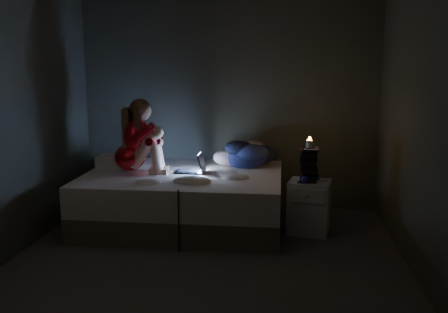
% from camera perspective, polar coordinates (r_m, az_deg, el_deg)
% --- Properties ---
extents(floor, '(3.60, 3.80, 0.02)m').
position_cam_1_polar(floor, '(4.60, -2.11, -12.31)').
color(floor, '#4B4441').
rests_on(floor, ground).
extents(wall_back, '(3.60, 0.02, 2.60)m').
position_cam_1_polar(wall_back, '(6.15, 0.52, 6.18)').
color(wall_back, '#43443F').
rests_on(wall_back, ground).
extents(wall_front, '(3.60, 0.02, 2.60)m').
position_cam_1_polar(wall_front, '(2.42, -9.23, -1.20)').
color(wall_front, '#43443F').
rests_on(wall_front, ground).
extents(wall_left, '(0.02, 3.80, 2.60)m').
position_cam_1_polar(wall_left, '(4.88, -23.79, 4.06)').
color(wall_left, '#43443F').
rests_on(wall_left, ground).
extents(wall_right, '(0.02, 3.80, 2.60)m').
position_cam_1_polar(wall_right, '(4.37, 21.99, 3.49)').
color(wall_right, '#43443F').
rests_on(wall_right, ground).
extents(bed, '(2.14, 1.60, 0.59)m').
position_cam_1_polar(bed, '(5.59, -4.58, -4.80)').
color(bed, beige).
rests_on(bed, ground).
extents(pillow, '(0.46, 0.32, 0.13)m').
position_cam_1_polar(pillow, '(5.93, -11.88, -0.54)').
color(pillow, white).
rests_on(pillow, bed).
extents(woman, '(0.54, 0.39, 0.82)m').
position_cam_1_polar(woman, '(5.53, -10.75, 2.31)').
color(woman, maroon).
rests_on(woman, bed).
extents(laptop, '(0.33, 0.23, 0.23)m').
position_cam_1_polar(laptop, '(5.51, -3.96, -0.68)').
color(laptop, black).
rests_on(laptop, bed).
extents(clothes_pile, '(0.66, 0.59, 0.32)m').
position_cam_1_polar(clothes_pile, '(5.81, 2.42, 0.43)').
color(clothes_pile, navy).
rests_on(clothes_pile, bed).
extents(nightstand, '(0.48, 0.45, 0.56)m').
position_cam_1_polar(nightstand, '(5.39, 9.67, -5.68)').
color(nightstand, silver).
rests_on(nightstand, ground).
extents(book_stack, '(0.19, 0.25, 0.37)m').
position_cam_1_polar(book_stack, '(5.29, 9.64, -0.83)').
color(book_stack, black).
rests_on(book_stack, nightstand).
extents(candle, '(0.07, 0.07, 0.08)m').
position_cam_1_polar(candle, '(5.25, 9.72, 1.55)').
color(candle, beige).
rests_on(candle, book_stack).
extents(phone, '(0.11, 0.15, 0.01)m').
position_cam_1_polar(phone, '(5.25, 9.13, -2.87)').
color(phone, black).
rests_on(phone, nightstand).
extents(blue_orb, '(0.08, 0.08, 0.08)m').
position_cam_1_polar(blue_orb, '(5.19, 9.45, -2.67)').
color(blue_orb, navy).
rests_on(blue_orb, nightstand).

